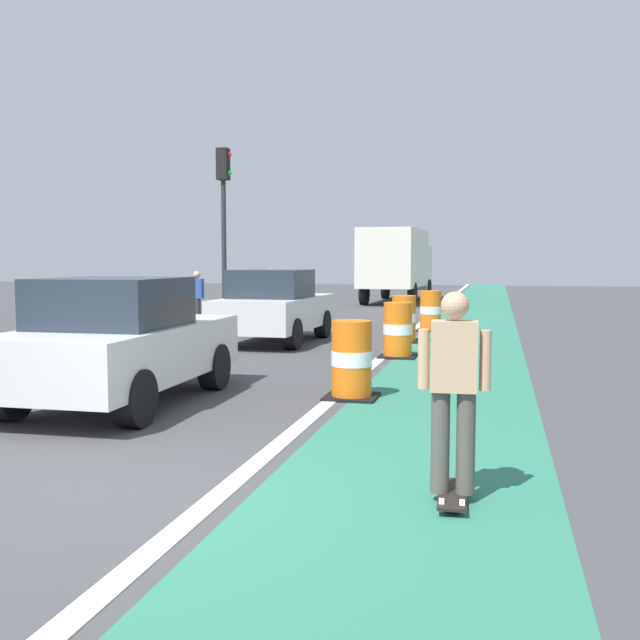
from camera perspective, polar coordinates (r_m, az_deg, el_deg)
ground_plane at (r=6.50m, az=-15.95°, el=-12.80°), size 100.00×100.00×0.00m
bike_lane_strip at (r=17.50m, az=11.28°, el=-1.68°), size 2.50×80.00×0.01m
lane_divider_stripe at (r=17.62m, az=6.40°, el=-1.57°), size 0.20×80.00×0.01m
skateboarder_on_lane at (r=5.91m, az=10.38°, el=-5.36°), size 0.57×0.81×1.69m
parked_sedan_nearest at (r=10.11m, az=-15.33°, el=-1.70°), size 1.97×4.13×1.70m
parked_sedan_second at (r=17.03m, az=-3.61°, el=1.03°), size 1.99×4.14×1.70m
traffic_barrel_front at (r=10.21m, az=2.48°, el=-3.17°), size 0.73×0.73×1.09m
traffic_barrel_mid at (r=14.52m, az=6.08°, el=-0.83°), size 0.73×0.73×1.09m
traffic_barrel_back at (r=17.26m, az=6.55°, el=0.05°), size 0.73×0.73×1.09m
traffic_barrel_far at (r=20.00m, az=8.60°, el=0.67°), size 0.73×0.73×1.09m
delivery_truck_down_block at (r=33.16m, az=6.02°, el=4.58°), size 2.54×7.66×3.23m
traffic_light_corner at (r=21.43m, az=-7.51°, el=8.90°), size 0.41×0.32×5.10m
pedestrian_crossing at (r=20.52m, az=-9.56°, el=1.69°), size 0.34×0.20×1.61m
pedestrian_waiting at (r=26.48m, az=-3.91°, el=2.43°), size 0.34×0.20×1.61m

